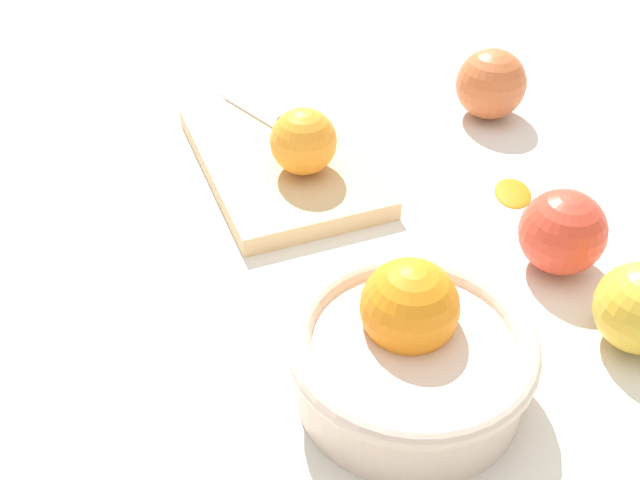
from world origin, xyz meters
TOP-DOWN VIEW (x-y plane):
  - ground_plane at (0.00, 0.00)m, footprint 2.40×2.40m
  - bowl at (-0.15, 0.07)m, footprint 0.18×0.18m
  - cutting_board at (0.16, 0.08)m, footprint 0.26×0.17m
  - orange_on_board at (0.12, 0.07)m, footprint 0.07×0.07m
  - knife at (0.22, 0.07)m, footprint 0.15×0.08m
  - apple_front_right at (0.19, -0.17)m, footprint 0.08×0.08m
  - apple_front_left_2 at (-0.06, -0.11)m, footprint 0.08×0.08m
  - citrus_peel at (0.05, -0.13)m, footprint 0.06×0.05m

SIDE VIEW (x-z plane):
  - ground_plane at x=0.00m, z-range 0.00..0.00m
  - citrus_peel at x=0.05m, z-range 0.00..0.01m
  - cutting_board at x=0.16m, z-range 0.00..0.02m
  - knife at x=0.22m, z-range 0.02..0.03m
  - apple_front_left_2 at x=-0.06m, z-range 0.00..0.08m
  - bowl at x=-0.15m, z-range -0.01..0.09m
  - apple_front_right at x=0.19m, z-range 0.00..0.08m
  - orange_on_board at x=0.12m, z-range 0.02..0.09m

